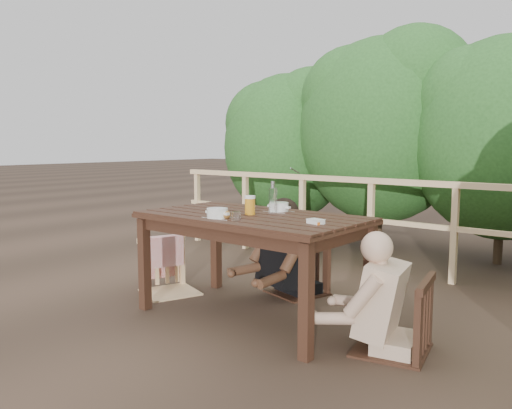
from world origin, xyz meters
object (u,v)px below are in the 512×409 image
Objects in this scene: beer_glass at (250,206)px; bottle at (273,199)px; soup_near at (217,214)px; butter_tub at (316,223)px; soup_far at (279,208)px; chair_left at (169,243)px; chair_far at (297,243)px; woman at (299,220)px; diner_right at (399,255)px; bread_roll at (222,215)px; tumbler at (236,217)px; chair_right at (393,280)px; table at (252,267)px.

beer_glass is 0.59× the size of bottle.
butter_tub is at bearing 17.72° from soup_near.
chair_left is at bearing -164.99° from soup_far.
chair_left is 1.05m from soup_near.
chair_far reaches higher than soup_far.
chair_far is 1.13m from soup_near.
bottle is (0.21, -0.66, 0.27)m from woman.
bottle is (0.19, 0.43, 0.09)m from soup_near.
woman reaches higher than soup_near.
woman is 1.14m from butter_tub.
bottle reaches higher than chair_left.
chair_left is 1.21m from woman.
beer_glass is (0.09, -0.79, 0.21)m from woman.
diner_right reaches higher than chair_far.
bread_roll is (-1.25, -0.35, 0.19)m from diner_right.
soup_far is (-1.15, 0.23, 0.19)m from diner_right.
butter_tub is (0.69, 0.21, -0.02)m from bread_roll.
bread_roll is 1.24× the size of butter_tub.
chair_left is at bearing -125.21° from chair_far.
woman reaches higher than chair_left.
diner_right is 16.43× the size of tumbler.
diner_right is at bearing -12.69° from chair_far.
bottle is at bearing 67.91° from bread_roll.
beer_glass is at bearing 76.26° from soup_near.
bread_roll is at bearing -86.17° from chair_right.
chair_right reaches higher than bread_roll.
chair_far is 0.71× the size of diner_right.
table is at bearing -99.07° from chair_right.
bottle reaches higher than tumbler.
diner_right is 1.12m from bottle.
chair_far reaches higher than table.
soup_far reaches higher than tumbler.
soup_near reaches higher than table.
butter_tub is (0.52, 0.24, -0.02)m from tumbler.
table is 6.55× the size of soup_near.
soup_near is 2.35× the size of butter_tub.
woman is at bearing 90.71° from soup_near.
chair_far is at bearing -30.89° from chair_left.
soup_far is 3.30× the size of tumbler.
butter_tub is at bearing -5.43° from beer_glass.
bread_roll is at bearing -112.09° from bottle.
diner_right is 11.61× the size of butter_tub.
diner_right is (1.20, 0.06, 0.26)m from table.
chair_right is at bearing -68.80° from chair_left.
table is at bearing -70.77° from chair_left.
chair_left is 1.22m from bottle.
bottle is 2.43× the size of butter_tub.
chair_far is 0.69× the size of woman.
bread_roll is at bearing -99.28° from soup_far.
bottle reaches higher than beer_glass.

